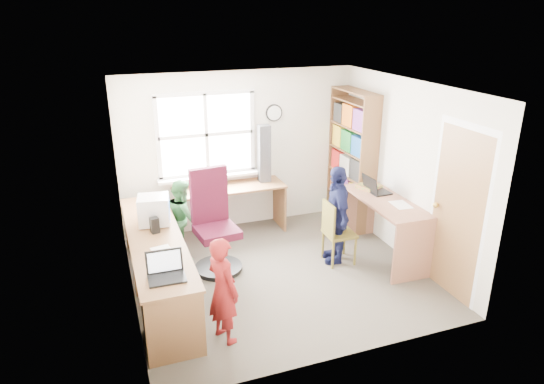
# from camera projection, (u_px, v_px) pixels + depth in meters

# --- Properties ---
(room) EXTENTS (3.64, 3.44, 2.44)m
(room) POSITION_uv_depth(u_px,v_px,m) (277.00, 183.00, 5.92)
(room) COLOR #433D35
(room) RESTS_ON ground
(l_desk) EXTENTS (2.38, 2.95, 0.75)m
(l_desk) POSITION_uv_depth(u_px,v_px,m) (179.00, 271.00, 5.44)
(l_desk) COLOR brown
(l_desk) RESTS_ON ground
(right_desk) EXTENTS (0.71, 1.47, 0.83)m
(right_desk) POSITION_uv_depth(u_px,v_px,m) (387.00, 215.00, 6.54)
(right_desk) COLOR #A06950
(right_desk) RESTS_ON ground
(bookshelf) EXTENTS (0.30, 1.02, 2.10)m
(bookshelf) POSITION_uv_depth(u_px,v_px,m) (352.00, 162.00, 7.48)
(bookshelf) COLOR brown
(bookshelf) RESTS_ON ground
(swivel_chair) EXTENTS (0.69, 0.69, 1.34)m
(swivel_chair) POSITION_uv_depth(u_px,v_px,m) (214.00, 227.00, 6.25)
(swivel_chair) COLOR black
(swivel_chair) RESTS_ON ground
(wooden_chair) EXTENTS (0.39, 0.39, 0.87)m
(wooden_chair) POSITION_uv_depth(u_px,v_px,m) (335.00, 230.00, 6.41)
(wooden_chair) COLOR brown
(wooden_chair) RESTS_ON ground
(crt_monitor) EXTENTS (0.41, 0.38, 0.36)m
(crt_monitor) POSITION_uv_depth(u_px,v_px,m) (154.00, 210.00, 5.86)
(crt_monitor) COLOR silver
(crt_monitor) RESTS_ON l_desk
(laptop_left) EXTENTS (0.37, 0.31, 0.25)m
(laptop_left) POSITION_uv_depth(u_px,v_px,m) (166.00, 271.00, 4.74)
(laptop_left) COLOR black
(laptop_left) RESTS_ON l_desk
(laptop_right) EXTENTS (0.31, 0.36, 0.25)m
(laptop_right) POSITION_uv_depth(u_px,v_px,m) (375.00, 188.00, 6.69)
(laptop_right) COLOR black
(laptop_right) RESTS_ON right_desk
(speaker_a) EXTENTS (0.11, 0.11, 0.19)m
(speaker_a) POSITION_uv_depth(u_px,v_px,m) (155.00, 225.00, 5.67)
(speaker_a) COLOR black
(speaker_a) RESTS_ON l_desk
(speaker_b) EXTENTS (0.10, 0.10, 0.19)m
(speaker_b) POSITION_uv_depth(u_px,v_px,m) (149.00, 205.00, 6.24)
(speaker_b) COLOR black
(speaker_b) RESTS_ON l_desk
(cd_tower) EXTENTS (0.18, 0.17, 0.87)m
(cd_tower) POSITION_uv_depth(u_px,v_px,m) (264.00, 154.00, 7.26)
(cd_tower) COLOR black
(cd_tower) RESTS_ON l_desk
(game_box) EXTENTS (0.35, 0.35, 0.06)m
(game_box) POSITION_uv_depth(u_px,v_px,m) (369.00, 187.00, 6.85)
(game_box) COLOR red
(game_box) RESTS_ON right_desk
(paper_a) EXTENTS (0.25, 0.33, 0.00)m
(paper_a) POSITION_uv_depth(u_px,v_px,m) (163.00, 251.00, 5.25)
(paper_a) COLOR white
(paper_a) RESTS_ON l_desk
(paper_b) EXTENTS (0.23, 0.32, 0.00)m
(paper_b) POSITION_uv_depth(u_px,v_px,m) (401.00, 205.00, 6.28)
(paper_b) COLOR white
(paper_b) RESTS_ON right_desk
(potted_plant) EXTENTS (0.17, 0.14, 0.28)m
(potted_plant) POSITION_uv_depth(u_px,v_px,m) (198.00, 181.00, 6.98)
(potted_plant) COLOR #2A6A32
(potted_plant) RESTS_ON l_desk
(person_red) EXTENTS (0.42, 0.49, 1.15)m
(person_red) POSITION_uv_depth(u_px,v_px,m) (223.00, 290.00, 4.85)
(person_red) COLOR maroon
(person_red) RESTS_ON ground
(person_green) EXTENTS (0.43, 0.55, 1.10)m
(person_green) POSITION_uv_depth(u_px,v_px,m) (183.00, 218.00, 6.58)
(person_green) COLOR #2B6B35
(person_green) RESTS_ON ground
(person_navy) EXTENTS (0.50, 0.84, 1.34)m
(person_navy) POSITION_uv_depth(u_px,v_px,m) (337.00, 214.00, 6.40)
(person_navy) COLOR #13163C
(person_navy) RESTS_ON ground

